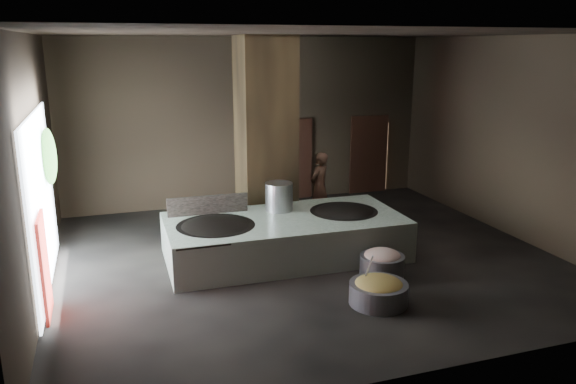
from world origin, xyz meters
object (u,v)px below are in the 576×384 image
object	(u,v)px
wok_right	(344,215)
stock_pot	(279,197)
veg_basin	(378,293)
cook	(319,186)
wok_left	(216,230)
hearth_platform	(285,237)
meat_basin	(382,267)

from	to	relation	value
wok_right	stock_pot	xyz separation A→B (m)	(-1.30, 0.50, 0.38)
stock_pot	veg_basin	xyz separation A→B (m)	(0.78, -3.17, -0.95)
veg_basin	stock_pot	bearing A→B (deg)	103.83
cook	stock_pot	bearing A→B (deg)	11.11
wok_left	wok_right	bearing A→B (deg)	2.05
hearth_platform	meat_basin	world-z (taller)	hearth_platform
wok_right	cook	xyz separation A→B (m)	(0.27, 2.11, 0.11)
wok_left	meat_basin	distance (m)	3.31
wok_right	veg_basin	distance (m)	2.77
wok_left	veg_basin	xyz separation A→B (m)	(2.28, -2.57, -0.57)
cook	meat_basin	world-z (taller)	cook
stock_pot	wok_left	bearing A→B (deg)	-158.20
wok_left	stock_pot	world-z (taller)	stock_pot
wok_right	cook	size ratio (longest dim) A/B	0.83
stock_pot	veg_basin	distance (m)	3.39
hearth_platform	meat_basin	bearing A→B (deg)	-49.72
stock_pot	cook	bearing A→B (deg)	45.75
cook	veg_basin	xyz separation A→B (m)	(-0.79, -4.78, -0.67)
meat_basin	wok_right	bearing A→B (deg)	91.07
meat_basin	cook	bearing A→B (deg)	86.47
wok_right	veg_basin	size ratio (longest dim) A/B	1.42
veg_basin	meat_basin	bearing A→B (deg)	59.32
wok_right	meat_basin	bearing A→B (deg)	-88.93
hearth_platform	cook	bearing A→B (deg)	54.03
wok_left	stock_pot	bearing A→B (deg)	21.80
hearth_platform	veg_basin	distance (m)	2.75
hearth_platform	meat_basin	size ratio (longest dim) A/B	5.77
wok_right	meat_basin	xyz separation A→B (m)	(0.03, -1.73, -0.52)
wok_left	meat_basin	world-z (taller)	wok_left
hearth_platform	veg_basin	bearing A→B (deg)	-71.54
wok_left	hearth_platform	bearing A→B (deg)	1.97
stock_pot	wok_right	bearing A→B (deg)	-21.04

